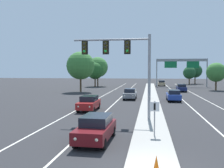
{
  "coord_description": "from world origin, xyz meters",
  "views": [
    {
      "loc": [
        -0.13,
        -10.92,
        4.29
      ],
      "look_at": [
        -3.2,
        9.8,
        3.2
      ],
      "focal_mm": 40.98,
      "sensor_mm": 36.0,
      "label": 1
    }
  ],
  "objects_px": {
    "car_receding_navy": "(181,88)",
    "car_oncoming_red": "(89,103)",
    "car_oncoming_grey": "(130,94)",
    "tree_far_right_b": "(216,72)",
    "tree_far_left_c": "(81,66)",
    "tree_far_right_a": "(195,71)",
    "tree_far_right_c": "(189,73)",
    "car_receding_blue": "(174,95)",
    "car_receding_tan": "(161,83)",
    "traffic_cone_median_nose": "(156,165)",
    "overhead_signal_mast": "(123,57)",
    "tree_far_left_b": "(95,71)",
    "highway_sign_gantry": "(182,64)",
    "tree_far_left_a": "(98,67)",
    "median_sign_post": "(155,113)",
    "car_oncoming_darkred": "(96,128)"
  },
  "relations": [
    {
      "from": "overhead_signal_mast",
      "to": "traffic_cone_median_nose",
      "type": "xyz_separation_m",
      "value": [
        2.59,
        -11.54,
        -4.93
      ]
    },
    {
      "from": "car_receding_navy",
      "to": "tree_far_left_b",
      "type": "relative_size",
      "value": 0.68
    },
    {
      "from": "tree_far_left_c",
      "to": "tree_far_right_a",
      "type": "height_order",
      "value": "tree_far_left_c"
    },
    {
      "from": "median_sign_post",
      "to": "car_oncoming_darkred",
      "type": "distance_m",
      "value": 3.88
    },
    {
      "from": "tree_far_left_b",
      "to": "traffic_cone_median_nose",
      "type": "bearing_deg",
      "value": -75.37
    },
    {
      "from": "car_receding_navy",
      "to": "highway_sign_gantry",
      "type": "bearing_deg",
      "value": 83.24
    },
    {
      "from": "car_receding_navy",
      "to": "car_oncoming_red",
      "type": "bearing_deg",
      "value": -115.65
    },
    {
      "from": "car_receding_navy",
      "to": "tree_far_right_b",
      "type": "bearing_deg",
      "value": 30.53
    },
    {
      "from": "car_oncoming_red",
      "to": "car_oncoming_grey",
      "type": "bearing_deg",
      "value": 73.04
    },
    {
      "from": "tree_far_left_c",
      "to": "car_receding_tan",
      "type": "bearing_deg",
      "value": 53.41
    },
    {
      "from": "car_receding_navy",
      "to": "tree_far_left_c",
      "type": "bearing_deg",
      "value": -169.68
    },
    {
      "from": "car_oncoming_darkred",
      "to": "car_receding_tan",
      "type": "xyz_separation_m",
      "value": [
        6.48,
        57.88,
        0.0
      ]
    },
    {
      "from": "car_receding_blue",
      "to": "tree_far_right_a",
      "type": "distance_m",
      "value": 51.42
    },
    {
      "from": "car_oncoming_grey",
      "to": "tree_far_left_b",
      "type": "relative_size",
      "value": 0.68
    },
    {
      "from": "car_oncoming_grey",
      "to": "tree_far_right_b",
      "type": "distance_m",
      "value": 26.42
    },
    {
      "from": "overhead_signal_mast",
      "to": "tree_far_right_b",
      "type": "relative_size",
      "value": 1.19
    },
    {
      "from": "car_receding_blue",
      "to": "traffic_cone_median_nose",
      "type": "bearing_deg",
      "value": -96.55
    },
    {
      "from": "tree_far_left_b",
      "to": "car_oncoming_darkred",
      "type": "bearing_deg",
      "value": -77.74
    },
    {
      "from": "car_oncoming_red",
      "to": "tree_far_left_c",
      "type": "height_order",
      "value": "tree_far_left_c"
    },
    {
      "from": "car_oncoming_red",
      "to": "tree_far_left_a",
      "type": "xyz_separation_m",
      "value": [
        -7.62,
        41.83,
        4.43
      ]
    },
    {
      "from": "highway_sign_gantry",
      "to": "tree_far_right_a",
      "type": "relative_size",
      "value": 2.05
    },
    {
      "from": "median_sign_post",
      "to": "highway_sign_gantry",
      "type": "distance_m",
      "value": 54.12
    },
    {
      "from": "overhead_signal_mast",
      "to": "tree_far_left_b",
      "type": "relative_size",
      "value": 1.09
    },
    {
      "from": "car_oncoming_red",
      "to": "highway_sign_gantry",
      "type": "bearing_deg",
      "value": 71.01
    },
    {
      "from": "median_sign_post",
      "to": "car_receding_tan",
      "type": "xyz_separation_m",
      "value": [
        2.95,
        56.45,
        -0.77
      ]
    },
    {
      "from": "car_receding_tan",
      "to": "tree_far_left_b",
      "type": "bearing_deg",
      "value": -160.82
    },
    {
      "from": "car_receding_navy",
      "to": "highway_sign_gantry",
      "type": "distance_m",
      "value": 17.15
    },
    {
      "from": "tree_far_left_a",
      "to": "tree_far_left_b",
      "type": "bearing_deg",
      "value": -100.52
    },
    {
      "from": "car_oncoming_red",
      "to": "highway_sign_gantry",
      "type": "relative_size",
      "value": 0.34
    },
    {
      "from": "car_receding_tan",
      "to": "tree_far_right_c",
      "type": "distance_m",
      "value": 13.31
    },
    {
      "from": "median_sign_post",
      "to": "car_oncoming_darkred",
      "type": "relative_size",
      "value": 0.49
    },
    {
      "from": "highway_sign_gantry",
      "to": "tree_far_left_a",
      "type": "bearing_deg",
      "value": -176.95
    },
    {
      "from": "car_receding_tan",
      "to": "highway_sign_gantry",
      "type": "relative_size",
      "value": 0.34
    },
    {
      "from": "tree_far_right_a",
      "to": "car_receding_blue",
      "type": "bearing_deg",
      "value": -102.82
    },
    {
      "from": "car_oncoming_darkred",
      "to": "traffic_cone_median_nose",
      "type": "distance_m",
      "value": 5.89
    },
    {
      "from": "median_sign_post",
      "to": "car_oncoming_red",
      "type": "distance_m",
      "value": 12.37
    },
    {
      "from": "car_receding_blue",
      "to": "traffic_cone_median_nose",
      "type": "xyz_separation_m",
      "value": [
        -3.06,
        -26.68,
        -0.31
      ]
    },
    {
      "from": "car_oncoming_red",
      "to": "tree_far_right_b",
      "type": "xyz_separation_m",
      "value": [
        20.74,
        31.47,
        3.13
      ]
    },
    {
      "from": "median_sign_post",
      "to": "car_oncoming_darkred",
      "type": "height_order",
      "value": "median_sign_post"
    },
    {
      "from": "tree_far_right_a",
      "to": "tree_far_left_b",
      "type": "bearing_deg",
      "value": -145.23
    },
    {
      "from": "car_oncoming_darkred",
      "to": "car_oncoming_red",
      "type": "distance_m",
      "value": 12.19
    },
    {
      "from": "car_oncoming_grey",
      "to": "tree_far_right_c",
      "type": "height_order",
      "value": "tree_far_right_c"
    },
    {
      "from": "tree_far_left_b",
      "to": "tree_far_right_a",
      "type": "relative_size",
      "value": 1.02
    },
    {
      "from": "car_oncoming_darkred",
      "to": "tree_far_right_a",
      "type": "xyz_separation_m",
      "value": [
        17.94,
        71.97,
        3.41
      ]
    },
    {
      "from": "tree_far_right_b",
      "to": "tree_far_left_a",
      "type": "distance_m",
      "value": 30.23
    },
    {
      "from": "car_oncoming_darkred",
      "to": "tree_far_left_c",
      "type": "height_order",
      "value": "tree_far_left_c"
    },
    {
      "from": "tree_far_right_a",
      "to": "car_receding_navy",
      "type": "bearing_deg",
      "value": -104.0
    },
    {
      "from": "car_oncoming_red",
      "to": "tree_far_left_a",
      "type": "bearing_deg",
      "value": 100.33
    },
    {
      "from": "car_receding_tan",
      "to": "tree_far_left_b",
      "type": "relative_size",
      "value": 0.68
    },
    {
      "from": "overhead_signal_mast",
      "to": "tree_far_left_a",
      "type": "distance_m",
      "value": 48.23
    }
  ]
}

